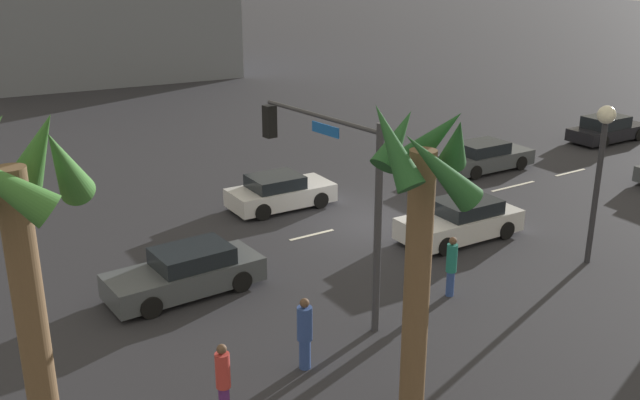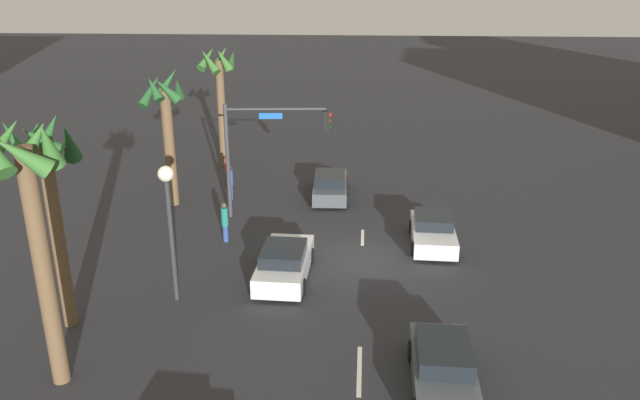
% 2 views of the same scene
% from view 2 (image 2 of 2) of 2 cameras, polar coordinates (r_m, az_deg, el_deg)
% --- Properties ---
extents(ground_plane, '(220.00, 220.00, 0.00)m').
position_cam_2_polar(ground_plane, '(25.74, 3.94, -5.65)').
color(ground_plane, '#28282D').
extents(lane_stripe_2, '(2.52, 0.14, 0.01)m').
position_cam_2_polar(lane_stripe_2, '(19.09, 3.70, -15.61)').
color(lane_stripe_2, silver).
rests_on(lane_stripe_2, ground_plane).
extents(lane_stripe_3, '(1.81, 0.14, 0.01)m').
position_cam_2_polar(lane_stripe_3, '(27.93, 4.00, -3.51)').
color(lane_stripe_3, silver).
rests_on(lane_stripe_3, ground_plane).
extents(car_0, '(4.10, 2.03, 1.33)m').
position_cam_2_polar(car_0, '(27.42, 10.51, -2.87)').
color(car_0, silver).
rests_on(car_0, ground_plane).
extents(car_3, '(4.51, 1.92, 1.34)m').
position_cam_2_polar(car_3, '(18.35, 11.47, -15.30)').
color(car_3, '#474C51').
rests_on(car_3, ground_plane).
extents(car_4, '(4.60, 2.00, 1.37)m').
position_cam_2_polar(car_4, '(32.86, 0.97, 1.37)').
color(car_4, '#474C51').
rests_on(car_4, ground_plane).
extents(car_5, '(4.46, 2.03, 1.38)m').
position_cam_2_polar(car_5, '(24.04, -3.33, -5.86)').
color(car_5, silver).
rests_on(car_5, ground_plane).
extents(traffic_signal, '(0.73, 5.08, 5.62)m').
position_cam_2_polar(traffic_signal, '(29.28, -5.22, 5.52)').
color(traffic_signal, '#38383D').
rests_on(traffic_signal, ground_plane).
extents(streetlamp, '(0.56, 0.56, 5.12)m').
position_cam_2_polar(streetlamp, '(21.84, -13.97, -0.54)').
color(streetlamp, '#2D2D33').
rests_on(streetlamp, ground_plane).
extents(pedestrian_0, '(0.38, 0.38, 1.77)m').
position_cam_2_polar(pedestrian_0, '(35.18, -8.66, 2.92)').
color(pedestrian_0, '#59266B').
rests_on(pedestrian_0, ground_plane).
extents(pedestrian_1, '(0.38, 0.38, 1.86)m').
position_cam_2_polar(pedestrian_1, '(32.73, -8.43, 1.71)').
color(pedestrian_1, '#2D478C').
rests_on(pedestrian_1, ground_plane).
extents(pedestrian_2, '(0.44, 0.44, 1.83)m').
position_cam_2_polar(pedestrian_2, '(27.42, -8.88, -1.96)').
color(pedestrian_2, '#2D478C').
rests_on(pedestrian_2, ground_plane).
extents(palm_tree_0, '(2.42, 2.48, 7.04)m').
position_cam_2_polar(palm_tree_0, '(31.66, -14.22, 7.71)').
color(palm_tree_0, brown).
rests_on(palm_tree_0, ground_plane).
extents(palm_tree_1, '(2.54, 2.69, 7.38)m').
position_cam_2_polar(palm_tree_1, '(38.07, -9.37, 10.85)').
color(palm_tree_1, brown).
rests_on(palm_tree_1, ground_plane).
extents(palm_tree_2, '(2.37, 2.39, 7.32)m').
position_cam_2_polar(palm_tree_2, '(20.85, -24.11, 1.91)').
color(palm_tree_2, brown).
rests_on(palm_tree_2, ground_plane).
extents(palm_tree_3, '(2.38, 2.39, 7.89)m').
position_cam_2_polar(palm_tree_3, '(17.73, -25.49, -0.36)').
color(palm_tree_3, brown).
rests_on(palm_tree_3, ground_plane).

